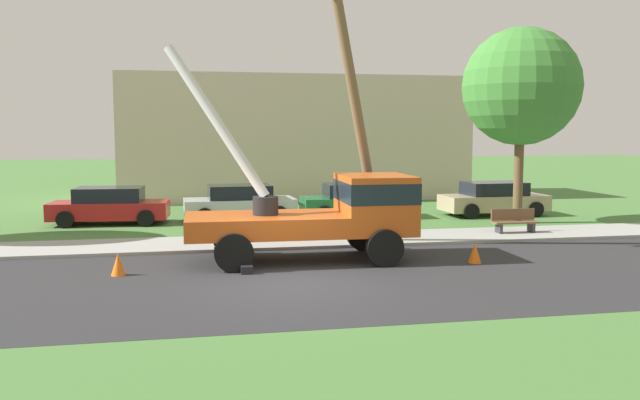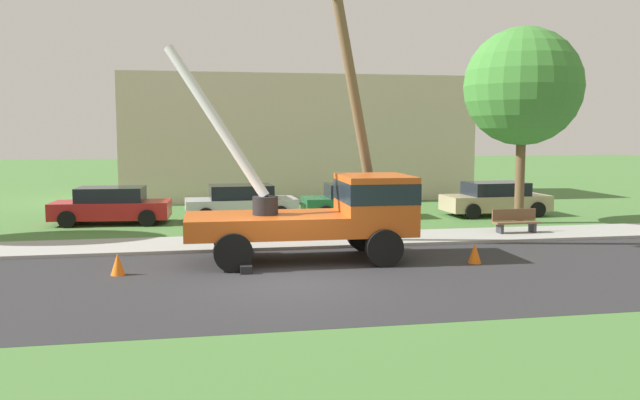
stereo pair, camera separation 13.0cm
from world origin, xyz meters
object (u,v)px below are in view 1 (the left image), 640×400
traffic_cone_behind (118,264)px  parked_sedan_silver (240,203)px  utility_truck (330,209)px  parked_sedan_green (355,201)px  leaning_utility_pole (355,99)px  parked_sedan_tan (494,199)px  parked_sedan_red (110,206)px  park_bench (514,222)px  traffic_cone_ahead (475,253)px  roadside_tree_far (521,87)px

traffic_cone_behind → parked_sedan_silver: 10.35m
utility_truck → parked_sedan_green: size_ratio=1.53×
utility_truck → leaning_utility_pole: 3.89m
parked_sedan_tan → parked_sedan_red: bearing=178.4°
parked_sedan_green → parked_sedan_tan: size_ratio=0.99×
utility_truck → leaning_utility_pole: leaning_utility_pole is taller
utility_truck → parked_sedan_green: 8.93m
leaning_utility_pole → park_bench: bearing=9.7°
utility_truck → traffic_cone_behind: bearing=-169.7°
parked_sedan_tan → parked_sedan_silver: bearing=176.9°
park_bench → traffic_cone_behind: bearing=-162.6°
parked_sedan_red → parked_sedan_green: (9.72, -0.06, 0.00)m
parked_sedan_silver → parked_sedan_green: 4.72m
parked_sedan_green → traffic_cone_ahead: bearing=-84.7°
parked_sedan_red → parked_sedan_tan: (15.68, -0.43, 0.00)m
traffic_cone_behind → park_bench: 13.34m
parked_sedan_tan → roadside_tree_far: 5.10m
traffic_cone_behind → park_bench: park_bench is taller
parked_sedan_red → parked_sedan_green: same height
roadside_tree_far → parked_sedan_red: bearing=169.9°
leaning_utility_pole → parked_sedan_green: (1.67, 6.46, -3.83)m
utility_truck → roadside_tree_far: 11.08m
utility_truck → parked_sedan_green: bearing=71.2°
parked_sedan_silver → park_bench: 10.63m
traffic_cone_behind → parked_sedan_tan: (14.41, 9.07, 0.43)m
parked_sedan_red → parked_sedan_silver: bearing=1.6°
utility_truck → park_bench: utility_truck is taller
leaning_utility_pole → park_bench: size_ratio=5.52×
traffic_cone_ahead → parked_sedan_tan: 10.63m
leaning_utility_pole → parked_sedan_red: leaning_utility_pole is taller
traffic_cone_ahead → parked_sedan_green: bearing=95.3°
traffic_cone_ahead → parked_sedan_red: parked_sedan_red is taller
traffic_cone_ahead → traffic_cone_behind: same height
parked_sedan_red → parked_sedan_green: 9.72m
parked_sedan_silver → parked_sedan_green: size_ratio=1.01×
leaning_utility_pole → parked_sedan_tan: size_ratio=1.99×
utility_truck → roadside_tree_far: size_ratio=0.90×
traffic_cone_behind → parked_sedan_red: size_ratio=0.12×
leaning_utility_pole → parked_sedan_tan: 10.49m
utility_truck → parked_sedan_silver: 8.86m
traffic_cone_ahead → parked_sedan_tan: (5.05, 9.34, 0.43)m
traffic_cone_ahead → park_bench: park_bench is taller
parked_sedan_tan → park_bench: 5.35m
leaning_utility_pole → traffic_cone_ahead: bearing=-51.6°
parked_sedan_silver → parked_sedan_red: bearing=-178.4°
parked_sedan_green → park_bench: bearing=-51.8°
parked_sedan_green → park_bench: size_ratio=2.76×
traffic_cone_ahead → parked_sedan_green: (-0.91, 9.71, 0.43)m
leaning_utility_pole → parked_sedan_silver: bearing=114.6°
traffic_cone_behind → parked_sedan_red: bearing=97.6°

